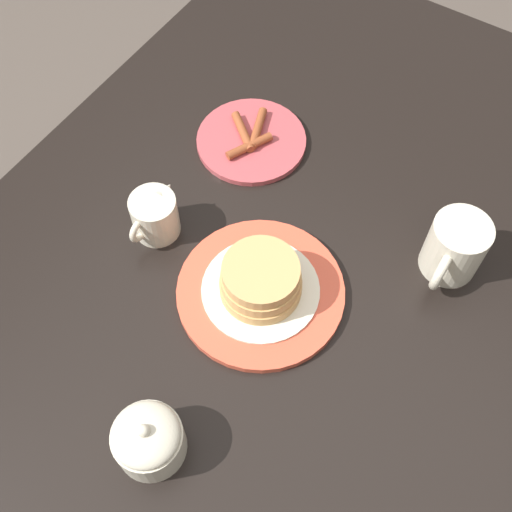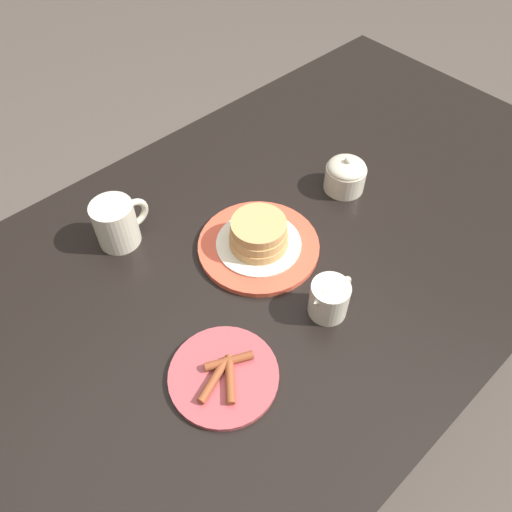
{
  "view_description": "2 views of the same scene",
  "coord_description": "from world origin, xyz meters",
  "px_view_note": "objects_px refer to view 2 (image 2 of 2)",
  "views": [
    {
      "loc": [
        0.31,
        0.24,
        1.58
      ],
      "look_at": [
        -0.08,
        -0.01,
        0.81
      ],
      "focal_mm": 45.0,
      "sensor_mm": 36.0,
      "label": 1
    },
    {
      "loc": [
        -0.48,
        -0.44,
        1.52
      ],
      "look_at": [
        -0.08,
        -0.01,
        0.81
      ],
      "focal_mm": 35.0,
      "sensor_mm": 36.0,
      "label": 2
    }
  ],
  "objects_px": {
    "coffee_mug": "(117,223)",
    "sugar_bowl": "(345,175)",
    "side_plate_bacon": "(224,375)",
    "creamer_pitcher": "(329,299)",
    "pancake_plate": "(259,240)"
  },
  "relations": [
    {
      "from": "pancake_plate",
      "to": "creamer_pitcher",
      "type": "distance_m",
      "value": 0.19
    },
    {
      "from": "creamer_pitcher",
      "to": "sugar_bowl",
      "type": "xyz_separation_m",
      "value": [
        0.26,
        0.19,
        0.0
      ]
    },
    {
      "from": "coffee_mug",
      "to": "creamer_pitcher",
      "type": "height_order",
      "value": "coffee_mug"
    },
    {
      "from": "pancake_plate",
      "to": "creamer_pitcher",
      "type": "relative_size",
      "value": 2.34
    },
    {
      "from": "side_plate_bacon",
      "to": "coffee_mug",
      "type": "bearing_deg",
      "value": 83.43
    },
    {
      "from": "side_plate_bacon",
      "to": "sugar_bowl",
      "type": "height_order",
      "value": "sugar_bowl"
    },
    {
      "from": "coffee_mug",
      "to": "sugar_bowl",
      "type": "bearing_deg",
      "value": -24.33
    },
    {
      "from": "creamer_pitcher",
      "to": "pancake_plate",
      "type": "bearing_deg",
      "value": 87.08
    },
    {
      "from": "coffee_mug",
      "to": "creamer_pitcher",
      "type": "xyz_separation_m",
      "value": [
        0.18,
        -0.39,
        -0.01
      ]
    },
    {
      "from": "side_plate_bacon",
      "to": "creamer_pitcher",
      "type": "bearing_deg",
      "value": -6.75
    },
    {
      "from": "coffee_mug",
      "to": "side_plate_bacon",
      "type": "bearing_deg",
      "value": -96.57
    },
    {
      "from": "pancake_plate",
      "to": "sugar_bowl",
      "type": "distance_m",
      "value": 0.25
    },
    {
      "from": "side_plate_bacon",
      "to": "creamer_pitcher",
      "type": "xyz_separation_m",
      "value": [
        0.22,
        -0.03,
        0.03
      ]
    },
    {
      "from": "pancake_plate",
      "to": "sugar_bowl",
      "type": "xyz_separation_m",
      "value": [
        0.25,
        0.0,
        0.01
      ]
    },
    {
      "from": "coffee_mug",
      "to": "creamer_pitcher",
      "type": "relative_size",
      "value": 1.14
    }
  ]
}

